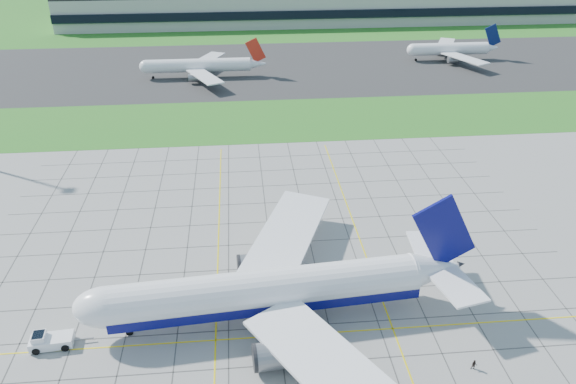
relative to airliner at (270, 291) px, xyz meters
name	(u,v)px	position (x,y,z in m)	size (l,w,h in m)	color
ground	(279,327)	(1.24, -2.36, -5.51)	(1400.00, 1400.00, 0.00)	gray
grass_median	(255,120)	(1.24, 87.64, -5.49)	(700.00, 35.00, 0.04)	#297621
asphalt_taxiway	(249,68)	(1.24, 142.64, -5.48)	(700.00, 75.00, 0.04)	#383838
grass_far	(243,12)	(1.24, 252.64, -5.49)	(700.00, 145.00, 0.04)	#297621
apron_markings	(276,284)	(1.67, 8.73, -5.50)	(120.00, 130.00, 0.03)	#474744
terminal	(321,4)	(41.24, 227.51, 2.38)	(260.00, 43.00, 15.80)	#B7B7B2
airliner	(270,291)	(0.00, 0.00, 0.00)	(64.08, 64.70, 20.17)	white
pushback_tug	(49,340)	(-33.83, -3.30, -4.37)	(9.32, 3.69, 2.57)	white
crew_near	(44,340)	(-34.74, -2.89, -4.63)	(0.65, 0.42, 1.77)	black
crew_far	(474,365)	(28.73, -13.83, -4.66)	(0.83, 0.64, 1.70)	black
distant_jet_1	(200,65)	(-16.86, 132.40, -1.03)	(43.35, 42.66, 14.08)	white
distant_jet_2	(451,49)	(82.11, 146.69, -1.03)	(35.77, 42.66, 14.08)	white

